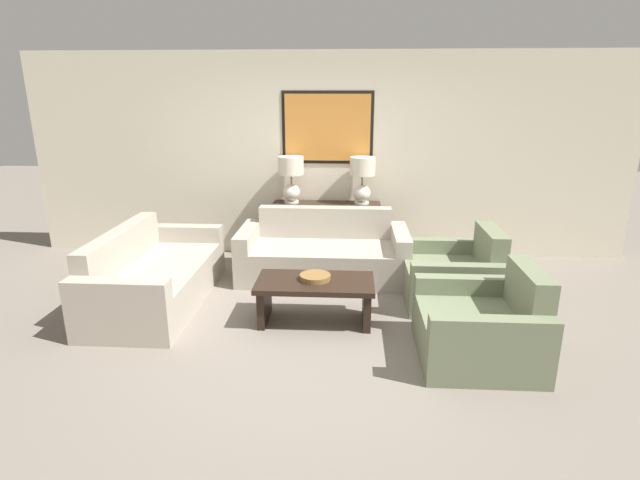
# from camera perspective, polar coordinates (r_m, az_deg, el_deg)

# --- Properties ---
(ground_plane) EXTENTS (20.00, 20.00, 0.00)m
(ground_plane) POSITION_cam_1_polar(r_m,az_deg,el_deg) (4.75, -0.54, -10.38)
(ground_plane) COLOR slate
(back_wall) EXTENTS (7.92, 0.12, 2.65)m
(back_wall) POSITION_cam_1_polar(r_m,az_deg,el_deg) (6.68, 0.88, 9.59)
(back_wall) COLOR beige
(back_wall) RESTS_ON ground_plane
(console_table) EXTENTS (1.40, 0.37, 0.75)m
(console_table) POSITION_cam_1_polar(r_m,az_deg,el_deg) (6.61, 0.74, 1.05)
(console_table) COLOR #332319
(console_table) RESTS_ON ground_plane
(table_lamp_left) EXTENTS (0.33, 0.33, 0.60)m
(table_lamp_left) POSITION_cam_1_polar(r_m,az_deg,el_deg) (6.48, -3.31, 7.46)
(table_lamp_left) COLOR silver
(table_lamp_left) RESTS_ON console_table
(table_lamp_right) EXTENTS (0.33, 0.33, 0.60)m
(table_lamp_right) POSITION_cam_1_polar(r_m,az_deg,el_deg) (6.44, 4.86, 7.36)
(table_lamp_right) COLOR silver
(table_lamp_right) RESTS_ON console_table
(couch_by_back_wall) EXTENTS (1.99, 0.92, 0.78)m
(couch_by_back_wall) POSITION_cam_1_polar(r_m,az_deg,el_deg) (5.98, 0.42, -1.71)
(couch_by_back_wall) COLOR #ADA393
(couch_by_back_wall) RESTS_ON ground_plane
(couch_by_side) EXTENTS (0.92, 1.99, 0.78)m
(couch_by_side) POSITION_cam_1_polar(r_m,az_deg,el_deg) (5.55, -18.47, -4.11)
(couch_by_side) COLOR #ADA393
(couch_by_side) RESTS_ON ground_plane
(coffee_table) EXTENTS (1.12, 0.58, 0.43)m
(coffee_table) POSITION_cam_1_polar(r_m,az_deg,el_deg) (4.81, -0.56, -5.94)
(coffee_table) COLOR black
(coffee_table) RESTS_ON ground_plane
(decorative_bowl) EXTENTS (0.30, 0.30, 0.05)m
(decorative_bowl) POSITION_cam_1_polar(r_m,az_deg,el_deg) (4.78, -0.56, -4.26)
(decorative_bowl) COLOR olive
(decorative_bowl) RESTS_ON coffee_table
(armchair_near_back_wall) EXTENTS (0.95, 0.99, 0.80)m
(armchair_near_back_wall) POSITION_cam_1_polar(r_m,az_deg,el_deg) (5.48, 15.11, -4.11)
(armchair_near_back_wall) COLOR #707A5B
(armchair_near_back_wall) RESTS_ON ground_plane
(armchair_near_camera) EXTENTS (0.95, 0.99, 0.80)m
(armchair_near_camera) POSITION_cam_1_polar(r_m,az_deg,el_deg) (4.43, 18.05, -9.52)
(armchair_near_camera) COLOR #707A5B
(armchair_near_camera) RESTS_ON ground_plane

